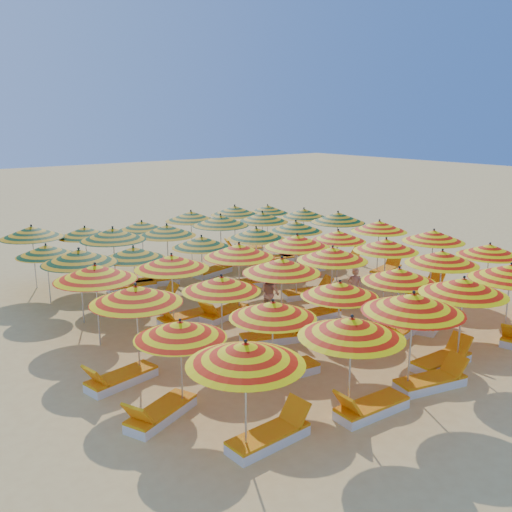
% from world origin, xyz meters
% --- Properties ---
extents(ground, '(120.00, 120.00, 0.00)m').
position_xyz_m(ground, '(0.00, 0.00, 0.00)').
color(ground, '#F0C26A').
rests_on(ground, ground).
extents(umbrella_0, '(2.31, 2.31, 2.29)m').
position_xyz_m(umbrella_0, '(-5.67, -6.48, 2.01)').
color(umbrella_0, silver).
rests_on(umbrella_0, ground).
extents(umbrella_1, '(2.64, 2.64, 2.28)m').
position_xyz_m(umbrella_1, '(-3.22, -6.73, 2.01)').
color(umbrella_1, silver).
rests_on(umbrella_1, ground).
extents(umbrella_2, '(2.78, 2.78, 2.40)m').
position_xyz_m(umbrella_2, '(-1.26, -6.72, 2.11)').
color(umbrella_2, silver).
rests_on(umbrella_2, ground).
extents(umbrella_3, '(2.45, 2.45, 2.29)m').
position_xyz_m(umbrella_3, '(1.05, -6.49, 2.02)').
color(umbrella_3, silver).
rests_on(umbrella_3, ground).
extents(umbrella_4, '(2.89, 2.89, 2.32)m').
position_xyz_m(umbrella_4, '(3.14, -6.57, 2.04)').
color(umbrella_4, silver).
rests_on(umbrella_4, ground).
extents(umbrella_6, '(1.98, 1.98, 2.06)m').
position_xyz_m(umbrella_6, '(-5.72, -4.30, 1.81)').
color(umbrella_6, silver).
rests_on(umbrella_6, ground).
extents(umbrella_7, '(2.44, 2.44, 2.12)m').
position_xyz_m(umbrella_7, '(-3.50, -4.62, 1.87)').
color(umbrella_7, silver).
rests_on(umbrella_7, ground).
extents(umbrella_8, '(2.08, 2.08, 2.10)m').
position_xyz_m(umbrella_8, '(-1.13, -4.40, 1.85)').
color(umbrella_8, silver).
rests_on(umbrella_8, ground).
extents(umbrella_9, '(2.58, 2.58, 2.16)m').
position_xyz_m(umbrella_9, '(0.97, -4.59, 1.90)').
color(umbrella_9, silver).
rests_on(umbrella_9, ground).
extents(umbrella_10, '(2.34, 2.34, 2.29)m').
position_xyz_m(umbrella_10, '(3.19, -4.41, 2.02)').
color(umbrella_10, silver).
rests_on(umbrella_10, ground).
extents(umbrella_11, '(2.48, 2.48, 2.17)m').
position_xyz_m(umbrella_11, '(5.66, -4.49, 1.91)').
color(umbrella_11, silver).
rests_on(umbrella_11, ground).
extents(umbrella_12, '(2.84, 2.84, 2.33)m').
position_xyz_m(umbrella_12, '(-5.67, -2.22, 2.05)').
color(umbrella_12, silver).
rests_on(umbrella_12, ground).
extents(umbrella_13, '(2.49, 2.49, 2.17)m').
position_xyz_m(umbrella_13, '(-3.33, -2.33, 1.91)').
color(umbrella_13, silver).
rests_on(umbrella_13, ground).
extents(umbrella_14, '(2.77, 2.77, 2.34)m').
position_xyz_m(umbrella_14, '(-1.29, -2.33, 2.06)').
color(umbrella_14, silver).
rests_on(umbrella_14, ground).
extents(umbrella_15, '(2.34, 2.34, 2.31)m').
position_xyz_m(umbrella_15, '(0.92, -2.11, 2.03)').
color(umbrella_15, silver).
rests_on(umbrella_15, ground).
extents(umbrella_16, '(2.78, 2.78, 2.26)m').
position_xyz_m(umbrella_16, '(3.32, -2.19, 1.99)').
color(umbrella_16, silver).
rests_on(umbrella_16, ground).
extents(umbrella_17, '(2.27, 2.27, 2.30)m').
position_xyz_m(umbrella_17, '(5.67, -2.36, 2.03)').
color(umbrella_17, silver).
rests_on(umbrella_17, ground).
extents(umbrella_18, '(2.49, 2.49, 2.35)m').
position_xyz_m(umbrella_18, '(-5.68, 0.16, 2.07)').
color(umbrella_18, silver).
rests_on(umbrella_18, ground).
extents(umbrella_19, '(2.72, 2.72, 2.30)m').
position_xyz_m(umbrella_19, '(-3.43, 0.05, 2.02)').
color(umbrella_19, silver).
rests_on(umbrella_19, ground).
extents(umbrella_20, '(2.58, 2.58, 2.35)m').
position_xyz_m(umbrella_20, '(-1.16, -0.13, 2.07)').
color(umbrella_20, silver).
rests_on(umbrella_20, ground).
extents(umbrella_21, '(2.33, 2.33, 2.35)m').
position_xyz_m(umbrella_21, '(1.18, -0.21, 2.07)').
color(umbrella_21, silver).
rests_on(umbrella_21, ground).
extents(umbrella_22, '(2.59, 2.59, 2.16)m').
position_xyz_m(umbrella_22, '(3.51, 0.15, 1.90)').
color(umbrella_22, silver).
rests_on(umbrella_22, ground).
extents(umbrella_23, '(2.37, 2.37, 2.28)m').
position_xyz_m(umbrella_23, '(5.71, 0.11, 2.00)').
color(umbrella_23, silver).
rests_on(umbrella_23, ground).
extents(umbrella_24, '(2.78, 2.78, 2.36)m').
position_xyz_m(umbrella_24, '(-5.37, 2.10, 2.08)').
color(umbrella_24, silver).
rests_on(umbrella_24, ground).
extents(umbrella_25, '(2.18, 2.18, 2.14)m').
position_xyz_m(umbrella_25, '(-3.53, 2.31, 1.88)').
color(umbrella_25, silver).
rests_on(umbrella_25, ground).
extents(umbrella_26, '(2.25, 2.25, 2.16)m').
position_xyz_m(umbrella_26, '(-0.99, 2.29, 1.90)').
color(umbrella_26, silver).
rests_on(umbrella_26, ground).
extents(umbrella_27, '(2.37, 2.37, 2.25)m').
position_xyz_m(umbrella_27, '(1.18, 2.01, 1.98)').
color(umbrella_27, silver).
rests_on(umbrella_27, ground).
extents(umbrella_28, '(2.28, 2.28, 2.21)m').
position_xyz_m(umbrella_28, '(3.34, 2.28, 1.95)').
color(umbrella_28, silver).
rests_on(umbrella_28, ground).
extents(umbrella_29, '(2.65, 2.65, 2.38)m').
position_xyz_m(umbrella_29, '(5.50, 2.12, 2.09)').
color(umbrella_29, silver).
rests_on(umbrella_29, ground).
extents(umbrella_30, '(2.24, 2.24, 2.07)m').
position_xyz_m(umbrella_30, '(-5.53, 4.61, 1.82)').
color(umbrella_30, silver).
rests_on(umbrella_30, ground).
extents(umbrella_31, '(2.92, 2.92, 2.41)m').
position_xyz_m(umbrella_31, '(-3.27, 4.40, 2.12)').
color(umbrella_31, silver).
rests_on(umbrella_31, ground).
extents(umbrella_32, '(2.72, 2.72, 2.28)m').
position_xyz_m(umbrella_32, '(-1.16, 4.39, 2.01)').
color(umbrella_32, silver).
rests_on(umbrella_32, ground).
extents(umbrella_33, '(2.34, 2.34, 2.38)m').
position_xyz_m(umbrella_33, '(1.31, 4.48, 2.10)').
color(umbrella_33, silver).
rests_on(umbrella_33, ground).
extents(umbrella_34, '(2.70, 2.70, 2.30)m').
position_xyz_m(umbrella_34, '(3.37, 4.40, 2.03)').
color(umbrella_34, silver).
rests_on(umbrella_34, ground).
extents(umbrella_35, '(2.30, 2.30, 2.21)m').
position_xyz_m(umbrella_35, '(5.72, 4.40, 1.95)').
color(umbrella_35, silver).
rests_on(umbrella_35, ground).
extents(umbrella_36, '(2.68, 2.68, 2.37)m').
position_xyz_m(umbrella_36, '(-5.33, 6.72, 2.08)').
color(umbrella_36, silver).
rests_on(umbrella_36, ground).
extents(umbrella_37, '(2.29, 2.29, 2.15)m').
position_xyz_m(umbrella_37, '(-3.46, 6.50, 1.89)').
color(umbrella_37, silver).
rests_on(umbrella_37, ground).
extents(umbrella_38, '(2.56, 2.56, 2.11)m').
position_xyz_m(umbrella_38, '(-1.13, 6.48, 1.86)').
color(umbrella_38, silver).
rests_on(umbrella_38, ground).
extents(umbrella_39, '(2.73, 2.73, 2.30)m').
position_xyz_m(umbrella_39, '(1.15, 6.44, 2.02)').
color(umbrella_39, silver).
rests_on(umbrella_39, ground).
extents(umbrella_40, '(2.87, 2.87, 2.30)m').
position_xyz_m(umbrella_40, '(3.47, 6.50, 2.03)').
color(umbrella_40, silver).
rests_on(umbrella_40, ground).
extents(umbrella_41, '(2.07, 2.07, 2.09)m').
position_xyz_m(umbrella_41, '(5.61, 6.82, 1.84)').
color(umbrella_41, silver).
rests_on(umbrella_41, ground).
extents(lounger_0, '(1.76, 0.65, 0.69)m').
position_xyz_m(lounger_0, '(-5.07, -6.45, 0.15)').
color(lounger_0, white).
rests_on(lounger_0, ground).
extents(lounger_1, '(1.76, 0.68, 0.69)m').
position_xyz_m(lounger_1, '(-2.72, -6.89, 0.15)').
color(lounger_1, white).
rests_on(lounger_1, ground).
extents(lounger_2, '(1.82, 0.97, 0.69)m').
position_xyz_m(lounger_2, '(-0.66, -6.94, 0.15)').
color(lounger_2, white).
rests_on(lounger_2, ground).
extents(lounger_3, '(1.75, 0.64, 0.69)m').
position_xyz_m(lounger_3, '(0.55, -6.40, 0.15)').
color(lounger_3, white).
rests_on(lounger_3, ground).
extents(lounger_6, '(1.82, 1.20, 0.69)m').
position_xyz_m(lounger_6, '(-6.31, -4.39, 0.15)').
color(lounger_6, white).
rests_on(lounger_6, ground).
extents(lounger_7, '(1.80, 0.82, 0.69)m').
position_xyz_m(lounger_7, '(-3.00, -4.41, 0.15)').
color(lounger_7, white).
rests_on(lounger_7, ground).
extents(lounger_8, '(1.82, 0.96, 0.69)m').
position_xyz_m(lounger_8, '(1.57, -4.41, 0.15)').
color(lounger_8, white).
rests_on(lounger_8, ground).
extents(lounger_9, '(1.82, 1.19, 0.69)m').
position_xyz_m(lounger_9, '(2.69, -4.54, 0.15)').
color(lounger_9, white).
rests_on(lounger_9, ground).
extents(lounger_10, '(1.81, 0.89, 0.69)m').
position_xyz_m(lounger_10, '(-6.27, -2.39, 0.15)').
color(lounger_10, white).
rests_on(lounger_10, ground).
extents(lounger_11, '(1.83, 1.16, 0.69)m').
position_xyz_m(lounger_11, '(-1.80, -2.58, 0.15)').
color(lounger_11, white).
rests_on(lounger_11, ground).
extents(lounger_12, '(1.79, 0.78, 0.69)m').
position_xyz_m(lounger_12, '(0.41, -1.95, 0.15)').
color(lounger_12, white).
rests_on(lounger_12, ground).
extents(lounger_13, '(1.77, 0.72, 0.69)m').
position_xyz_m(lounger_13, '(5.16, -2.53, 0.15)').
color(lounger_13, white).
rests_on(lounger_13, ground).
extents(lounger_14, '(1.74, 0.59, 0.69)m').
position_xyz_m(lounger_14, '(-2.93, 0.27, 0.15)').
color(lounger_14, white).
rests_on(lounger_14, ground).
extents(lounger_15, '(1.82, 0.98, 0.69)m').
position_xyz_m(lounger_15, '(-1.75, -0.11, 0.15)').
color(lounger_15, white).
rests_on(lounger_15, ground).
extents(lounger_16, '(1.83, 1.10, 0.69)m').
position_xyz_m(lounger_16, '(1.78, -0.20, 0.15)').
color(lounger_16, white).
rests_on(lounger_16, ground).
extents(lounger_17, '(1.82, 0.97, 0.69)m').
position_xyz_m(lounger_17, '(6.31, 0.13, 0.15)').
color(lounger_17, white).
rests_on(lounger_17, ground).
extents(lounger_18, '(1.76, 0.67, 0.69)m').
position_xyz_m(lounger_18, '(-2.93, 2.24, 0.15)').
color(lounger_18, white).
rests_on(lounger_18, ground).
extents(lounger_19, '(1.82, 0.95, 0.69)m').
position_xyz_m(lounger_19, '(0.68, 2.10, 0.15)').
color(lounger_19, white).
rests_on(lounger_19, ground).
extents(lounger_20, '(1.75, 0.63, 0.69)m').
position_xyz_m(lounger_20, '(3.94, 2.24, 0.15)').
color(lounger_20, white).
rests_on(lounger_20, ground).
extents(lounger_21, '(1.82, 0.96, 0.69)m').
position_xyz_m(lounger_21, '(6.10, 2.29, 0.15)').
color(lounger_21, white).
rests_on(lounger_21, ground).
extents(lounger_22, '(1.80, 0.85, 0.69)m').
position_xyz_m(lounger_22, '(-2.77, 4.29, 0.15)').
color(lounger_22, white).
rests_on(lounger_22, ground).
extents(lounger_23, '(1.82, 0.95, 0.69)m').
position_xyz_m(lounger_23, '(-1.66, 4.38, 0.15)').
color(lounger_23, white).
rests_on(lounger_23, ground).
extents(lounger_24, '(1.82, 0.96, 0.69)m').
position_xyz_m(lounger_24, '(0.81, 4.28, 0.15)').
color(lounger_24, white).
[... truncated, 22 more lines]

